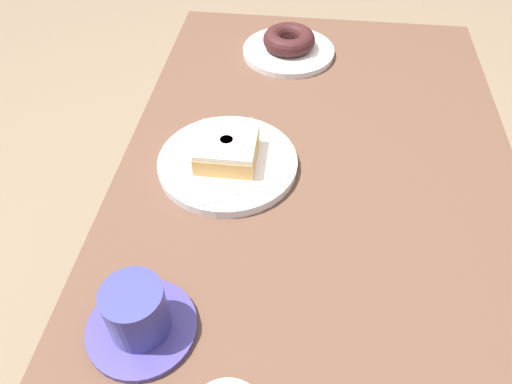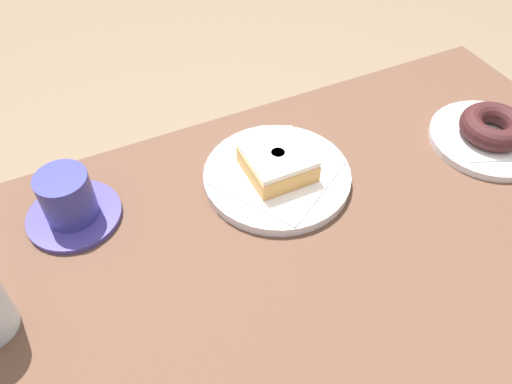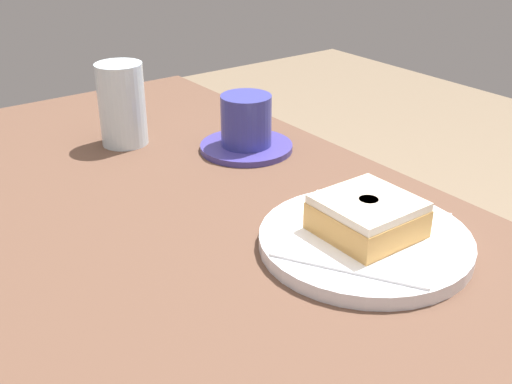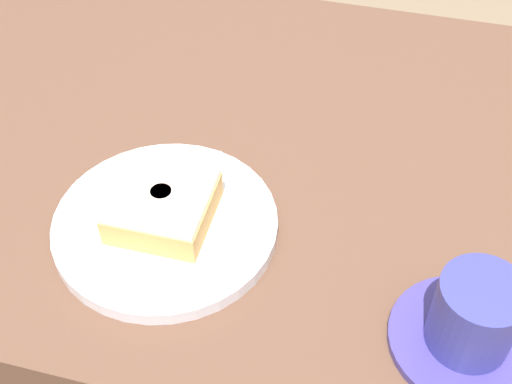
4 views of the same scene
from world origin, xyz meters
The scene contains 6 objects.
table centered at (0.00, 0.00, 0.69)m, with size 1.22×0.65×0.77m.
plate_glazed_square centered at (0.09, 0.15, 0.78)m, with size 0.23×0.23×0.02m, color white.
napkin_glazed_square centered at (0.09, 0.15, 0.79)m, with size 0.16×0.16×0.00m, color white.
donut_glazed_square centered at (0.09, 0.15, 0.81)m, with size 0.09×0.09×0.04m.
water_glass centered at (-0.33, 0.07, 0.83)m, with size 0.07×0.07×0.12m, color silver.
coffee_cup centered at (-0.21, 0.20, 0.80)m, with size 0.13×0.13×0.08m.
Camera 3 is at (0.48, -0.29, 1.12)m, focal length 43.91 mm.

